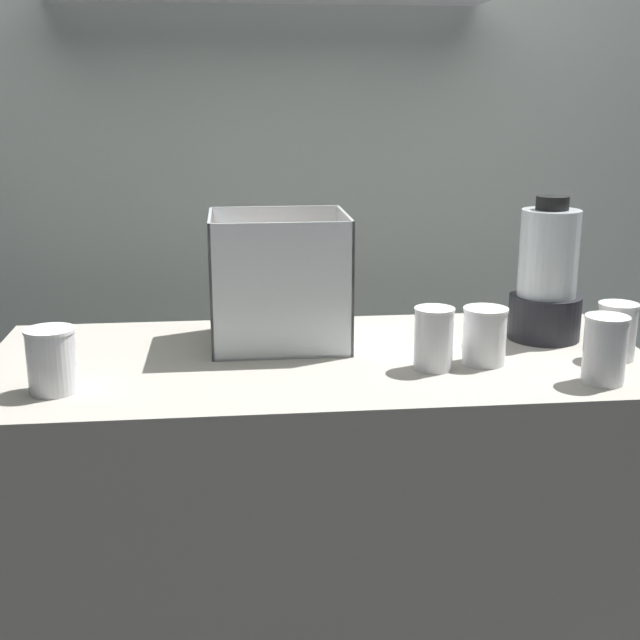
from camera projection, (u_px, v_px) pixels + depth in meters
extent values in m
cube|color=#9E998E|center=(320.00, 546.00, 1.89)|extent=(1.40, 0.64, 0.90)
cube|color=silver|center=(291.00, 161.00, 2.42)|extent=(2.60, 0.04, 2.50)
cube|color=white|center=(280.00, 341.00, 1.87)|extent=(0.30, 0.26, 0.01)
cube|color=white|center=(283.00, 292.00, 1.71)|extent=(0.30, 0.01, 0.29)
cube|color=white|center=(276.00, 268.00, 1.95)|extent=(0.30, 0.01, 0.29)
cube|color=white|center=(212.00, 281.00, 1.82)|extent=(0.01, 0.26, 0.29)
cube|color=white|center=(345.00, 278.00, 1.85)|extent=(0.01, 0.26, 0.29)
cone|color=orange|center=(265.00, 337.00, 1.84)|extent=(0.04, 0.15, 0.03)
cone|color=orange|center=(267.00, 331.00, 1.88)|extent=(0.12, 0.18, 0.03)
cone|color=orange|center=(299.00, 330.00, 1.89)|extent=(0.04, 0.18, 0.03)
cone|color=orange|center=(260.00, 335.00, 1.84)|extent=(0.16, 0.03, 0.03)
cone|color=orange|center=(261.00, 316.00, 1.89)|extent=(0.15, 0.11, 0.03)
cone|color=orange|center=(303.00, 320.00, 1.86)|extent=(0.16, 0.05, 0.03)
cone|color=orange|center=(294.00, 324.00, 1.83)|extent=(0.17, 0.06, 0.03)
cone|color=orange|center=(259.00, 325.00, 1.85)|extent=(0.14, 0.10, 0.02)
cone|color=orange|center=(274.00, 315.00, 1.81)|extent=(0.03, 0.16, 0.03)
cylinder|color=black|center=(544.00, 317.00, 1.89)|extent=(0.16, 0.16, 0.10)
cylinder|color=silver|center=(549.00, 253.00, 1.85)|extent=(0.13, 0.13, 0.19)
cylinder|color=maroon|center=(546.00, 287.00, 1.87)|extent=(0.12, 0.12, 0.04)
cylinder|color=black|center=(552.00, 203.00, 1.82)|extent=(0.07, 0.07, 0.03)
cylinder|color=white|center=(52.00, 362.00, 1.54)|extent=(0.09, 0.09, 0.12)
cylinder|color=maroon|center=(53.00, 371.00, 1.55)|extent=(0.08, 0.08, 0.08)
cylinder|color=white|center=(49.00, 330.00, 1.53)|extent=(0.09, 0.09, 0.01)
cylinder|color=white|center=(434.00, 340.00, 1.67)|extent=(0.08, 0.08, 0.12)
cylinder|color=yellow|center=(433.00, 346.00, 1.68)|extent=(0.07, 0.07, 0.10)
cylinder|color=white|center=(435.00, 309.00, 1.66)|extent=(0.08, 0.08, 0.01)
cylinder|color=white|center=(484.00, 337.00, 1.71)|extent=(0.09, 0.09, 0.11)
cylinder|color=red|center=(484.00, 341.00, 1.71)|extent=(0.08, 0.08, 0.09)
cylinder|color=white|center=(486.00, 310.00, 1.70)|extent=(0.09, 0.09, 0.01)
cylinder|color=white|center=(605.00, 351.00, 1.59)|extent=(0.08, 0.08, 0.13)
cylinder|color=yellow|center=(604.00, 359.00, 1.60)|extent=(0.07, 0.07, 0.09)
cylinder|color=white|center=(608.00, 318.00, 1.58)|extent=(0.08, 0.08, 0.01)
cylinder|color=white|center=(616.00, 333.00, 1.74)|extent=(0.08, 0.08, 0.11)
cylinder|color=orange|center=(616.00, 339.00, 1.74)|extent=(0.07, 0.07, 0.08)
cylinder|color=white|center=(619.00, 305.00, 1.72)|extent=(0.08, 0.08, 0.01)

